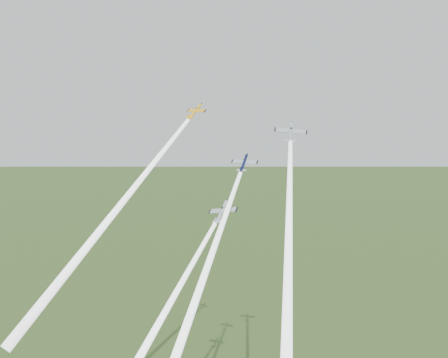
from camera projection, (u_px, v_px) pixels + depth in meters
plane_yellow at (195, 111)px, 143.76m from camera, size 8.50×7.81×5.45m
smoke_trail_yellow at (107, 222)px, 127.98m from camera, size 22.55×48.11×47.15m
plane_navy at (244, 163)px, 134.51m from camera, size 6.74×5.69×5.30m
smoke_trail_navy at (192, 310)px, 111.27m from camera, size 2.95×55.23×50.64m
plane_silver_right at (291, 132)px, 134.72m from camera, size 9.01×8.59×6.92m
smoke_trail_silver_right at (288, 252)px, 112.99m from camera, size 14.40×46.16×43.28m
plane_silver_low at (222, 212)px, 131.92m from camera, size 8.85×8.95×7.82m
smoke_trail_silver_low at (143, 352)px, 113.54m from camera, size 14.96×49.91×46.73m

